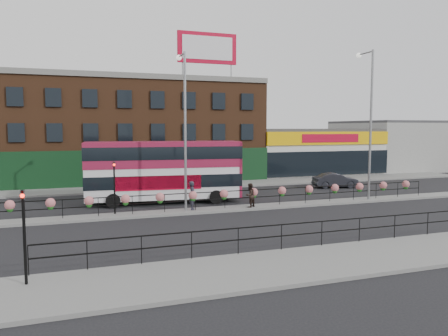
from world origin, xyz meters
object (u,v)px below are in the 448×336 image
object	(u,v)px
lamp_column_west	(184,117)
car	(335,180)
pedestrian_a	(192,195)
lamp_column_east	(369,112)
pedestrian_b	(250,195)
double_decker_bus	(164,165)

from	to	relation	value
lamp_column_west	car	bearing A→B (deg)	23.00
pedestrian_a	lamp_column_east	size ratio (longest dim) A/B	0.17
car	lamp_column_west	size ratio (longest dim) A/B	0.42
car	pedestrian_b	world-z (taller)	pedestrian_b
car	lamp_column_west	bearing A→B (deg)	123.57
pedestrian_a	lamp_column_west	size ratio (longest dim) A/B	0.18
pedestrian_b	lamp_column_west	bearing A→B (deg)	-37.17
lamp_column_west	pedestrian_b	bearing A→B (deg)	-7.09
car	lamp_column_east	xyz separation A→B (m)	(-1.89, -6.84, 5.92)
double_decker_bus	car	bearing A→B (deg)	10.15
lamp_column_west	lamp_column_east	world-z (taller)	lamp_column_east
lamp_column_west	double_decker_bus	bearing A→B (deg)	97.77
pedestrian_a	lamp_column_east	distance (m)	14.45
lamp_column_west	lamp_column_east	distance (m)	13.85
lamp_column_east	lamp_column_west	bearing A→B (deg)	179.30
pedestrian_a	lamp_column_east	world-z (taller)	lamp_column_east
double_decker_bus	pedestrian_b	size ratio (longest dim) A/B	7.00
car	lamp_column_west	xyz separation A→B (m)	(-15.73, -6.68, 5.39)
double_decker_bus	pedestrian_b	bearing A→B (deg)	-41.81
car	lamp_column_east	distance (m)	9.25
pedestrian_a	pedestrian_b	distance (m)	3.85
pedestrian_b	double_decker_bus	bearing A→B (deg)	-71.89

